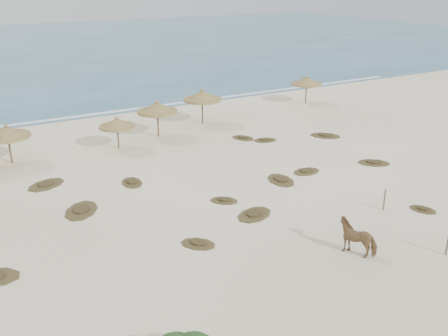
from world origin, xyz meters
The scene contains 24 objects.
ground centered at (0.00, 0.00, 0.00)m, with size 160.00×160.00×0.00m, color white.
ocean centered at (0.00, 75.00, 0.00)m, with size 200.00×100.00×0.01m, color #295E7C.
foam_line centered at (0.00, 26.00, 0.00)m, with size 70.00×0.60×0.01m, color white.
palapa_2 centered at (-9.47, 16.29, 2.15)m, with size 3.87×3.87×2.77m.
palapa_3 centered at (-2.23, 15.61, 1.90)m, with size 2.93×2.93×2.45m.
palapa_4 centered at (1.45, 16.92, 2.28)m, with size 3.97×3.97×2.93m.
palapa_5 centered at (6.16, 18.43, 2.37)m, with size 4.32×4.32×3.05m.
palapa_6 centered at (18.37, 19.77, 2.17)m, with size 3.27×3.27×2.80m.
horse centered at (2.37, -3.93, 0.79)m, with size 0.85×1.87×1.58m, color #987445.
fence_post_near centered at (5.73, -6.11, 0.60)m, with size 0.09×0.09×1.21m, color brown.
fence_post_far centered at (6.79, -1.37, 0.60)m, with size 0.09×0.09×1.21m, color brown.
scrub_1 centered at (-7.40, 6.61, 0.05)m, with size 2.71×3.00×0.16m.
scrub_2 centered at (-0.12, 3.87, 0.05)m, with size 1.83×1.80×0.16m.
scrub_3 centered at (4.41, 4.70, 0.05)m, with size 1.77×2.42×0.16m.
scrub_4 centered at (6.68, 5.06, 0.05)m, with size 1.94×1.31×0.16m.
scrub_5 centered at (12.85, 10.38, 0.05)m, with size 2.72×2.77×0.16m.
scrub_6 centered at (-8.30, 11.19, 0.05)m, with size 2.83×2.47×0.16m.
scrub_7 centered at (6.92, 13.11, 0.05)m, with size 1.87×2.19×0.16m.
scrub_9 centered at (0.39, 1.55, 0.05)m, with size 2.58×2.13×0.16m.
scrub_10 centered at (8.09, 11.79, 0.05)m, with size 2.00×1.53×0.16m.
scrub_11 centered at (-3.59, 0.29, 0.05)m, with size 1.94×1.98×0.16m.
scrub_12 centered at (8.60, -2.49, 0.05)m, with size 1.35×1.65×0.16m.
scrub_13 centered at (-3.69, 8.92, 0.05)m, with size 1.41×1.98×0.16m.
scrub_14 centered at (11.64, 4.05, 0.05)m, with size 2.51×2.39×0.16m.
Camera 1 is at (-12.81, -18.11, 11.82)m, focal length 40.00 mm.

